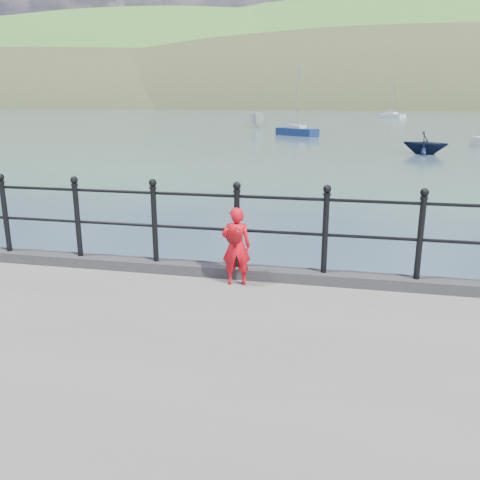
% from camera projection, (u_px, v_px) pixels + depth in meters
% --- Properties ---
extents(ground, '(600.00, 600.00, 0.00)m').
position_uv_depth(ground, '(201.00, 332.00, 7.69)').
color(ground, '#2D4251').
rests_on(ground, ground).
extents(kerb, '(60.00, 0.30, 0.15)m').
position_uv_depth(kerb, '(196.00, 268.00, 7.26)').
color(kerb, '#28282B').
rests_on(kerb, quay).
extents(railing, '(18.11, 0.11, 1.20)m').
position_uv_depth(railing, '(195.00, 217.00, 7.05)').
color(railing, black).
rests_on(railing, kerb).
extents(far_shore, '(830.00, 200.00, 156.00)m').
position_uv_depth(far_shore, '(431.00, 158.00, 231.46)').
color(far_shore, '#333A21').
rests_on(far_shore, ground).
extents(child, '(0.43, 0.35, 1.06)m').
position_uv_depth(child, '(236.00, 246.00, 6.72)').
color(child, red).
rests_on(child, quay).
extents(launch_white, '(2.39, 4.98, 1.85)m').
position_uv_depth(launch_white, '(257.00, 120.00, 61.89)').
color(launch_white, silver).
rests_on(launch_white, ground).
extents(launch_navy, '(3.36, 3.13, 1.44)m').
position_uv_depth(launch_navy, '(426.00, 143.00, 32.04)').
color(launch_navy, black).
rests_on(launch_navy, ground).
extents(sailboat_port, '(4.35, 3.73, 6.58)m').
position_uv_depth(sailboat_port, '(297.00, 132.00, 48.19)').
color(sailboat_port, navy).
rests_on(sailboat_port, ground).
extents(sailboat_deep, '(4.86, 5.17, 8.19)m').
position_uv_depth(sailboat_deep, '(392.00, 116.00, 93.05)').
color(sailboat_deep, silver).
rests_on(sailboat_deep, ground).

